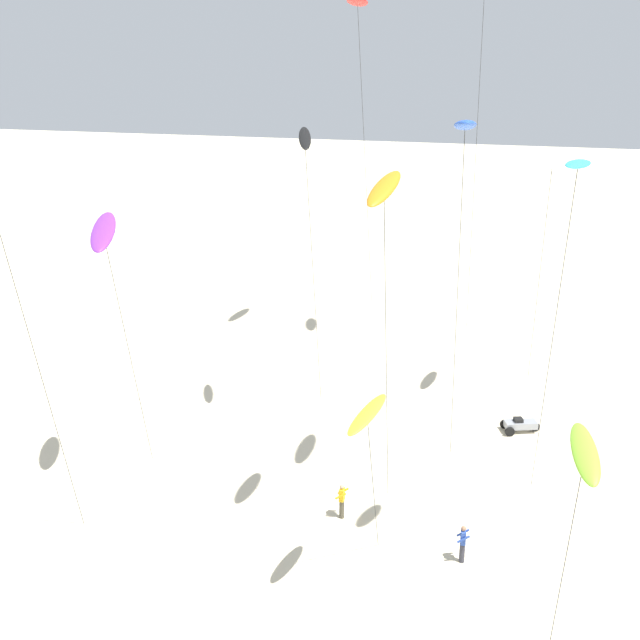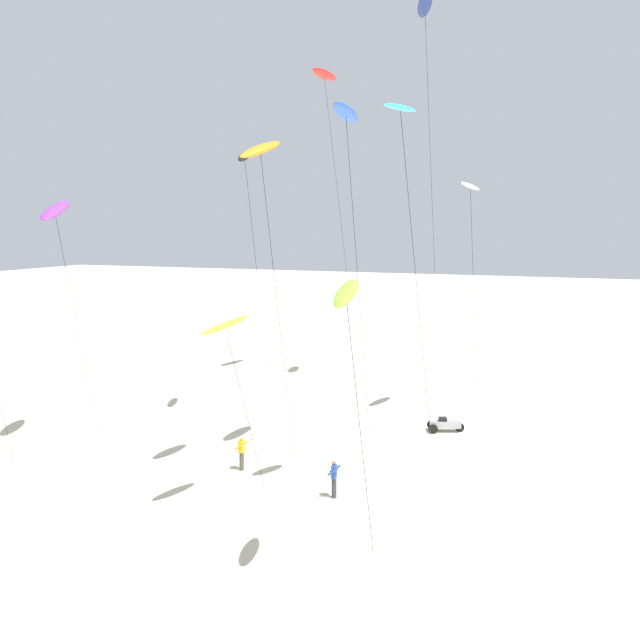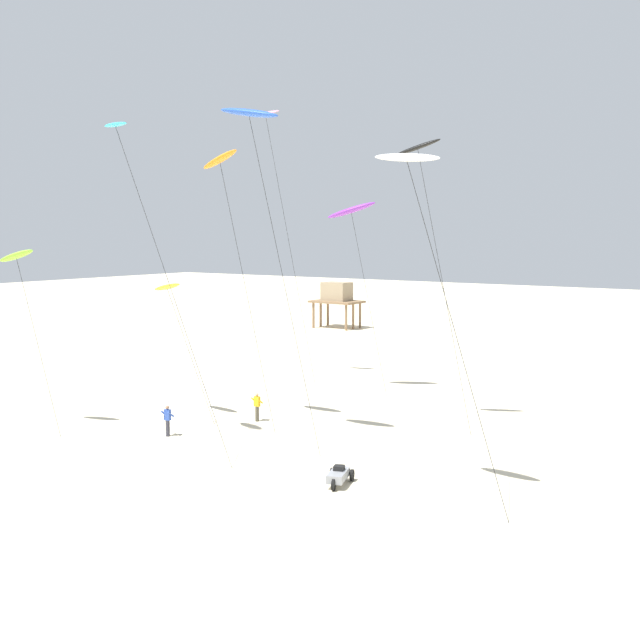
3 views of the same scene
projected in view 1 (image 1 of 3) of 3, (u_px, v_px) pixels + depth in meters
name	position (u px, v px, depth m)	size (l,w,h in m)	color
ground_plane	(514.00, 459.00, 39.69)	(260.00, 260.00, 0.00)	beige
kite_black	(305.00, 142.00, 38.11)	(4.71, 1.35, 15.98)	black
kite_purple	(103.00, 232.00, 33.11)	(4.53, 2.09, 13.02)	purple
kite_blue	(465.00, 127.00, 30.95)	(5.93, 1.26, 17.20)	blue
kite_white	(552.00, 168.00, 40.93)	(6.03, 1.00, 14.15)	white
kite_cyan	(577.00, 172.00, 25.73)	(8.16, 1.23, 16.27)	#33BFE0
kite_orange	(384.00, 191.00, 28.49)	(5.10, 1.25, 15.47)	orange
kite_lime	(585.00, 455.00, 20.81)	(4.34, 1.08, 10.12)	#8CD833
kite_yellow	(367.00, 415.00, 27.24)	(4.82, 1.35, 8.10)	yellow
kite_red	(358.00, 4.00, 47.75)	(9.57, 1.21, 22.53)	red
kite_flyer_nearest	(463.00, 543.00, 31.57)	(0.60, 0.57, 1.67)	#33333D
kite_flyer_middle	(342.00, 500.00, 34.52)	(0.54, 0.51, 1.67)	#4C4738
beach_buggy	(520.00, 425.00, 42.32)	(1.44, 2.12, 0.82)	gray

